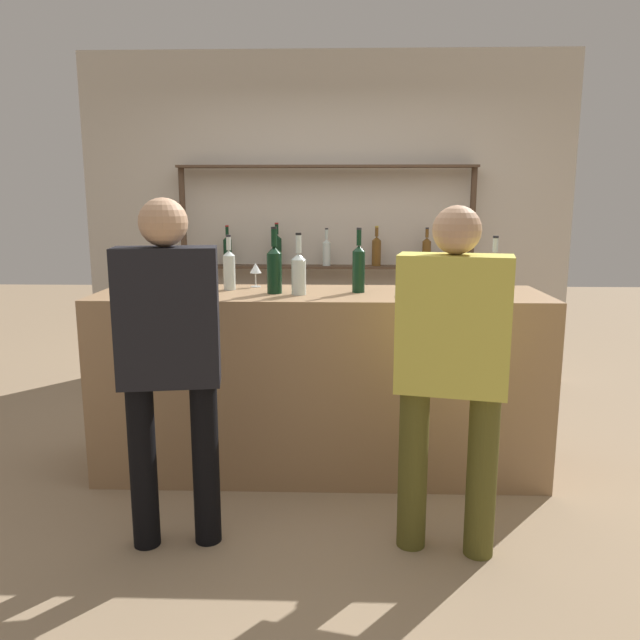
# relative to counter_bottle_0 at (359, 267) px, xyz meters

# --- Properties ---
(ground_plane) EXTENTS (16.00, 16.00, 0.00)m
(ground_plane) POSITION_rel_counter_bottle_0_xyz_m (-0.22, -0.02, -1.21)
(ground_plane) COLOR #9E8466
(bar_counter) EXTENTS (2.56, 0.67, 1.07)m
(bar_counter) POSITION_rel_counter_bottle_0_xyz_m (-0.22, -0.02, -0.68)
(bar_counter) COLOR #997551
(bar_counter) RESTS_ON ground_plane
(back_wall) EXTENTS (4.16, 0.12, 2.80)m
(back_wall) POSITION_rel_counter_bottle_0_xyz_m (-0.22, 1.91, 0.19)
(back_wall) COLOR beige
(back_wall) RESTS_ON ground_plane
(back_shelf) EXTENTS (2.48, 0.18, 1.87)m
(back_shelf) POSITION_rel_counter_bottle_0_xyz_m (-0.22, 1.73, 0.04)
(back_shelf) COLOR #4C3828
(back_shelf) RESTS_ON ground_plane
(counter_bottle_0) EXTENTS (0.07, 0.07, 0.37)m
(counter_bottle_0) POSITION_rel_counter_bottle_0_xyz_m (0.00, 0.00, 0.00)
(counter_bottle_0) COLOR black
(counter_bottle_0) RESTS_ON bar_counter
(counter_bottle_1) EXTENTS (0.08, 0.08, 0.33)m
(counter_bottle_1) POSITION_rel_counter_bottle_0_xyz_m (0.72, -0.19, -0.01)
(counter_bottle_1) COLOR silver
(counter_bottle_1) RESTS_ON bar_counter
(counter_bottle_2) EXTENTS (0.08, 0.08, 0.37)m
(counter_bottle_2) POSITION_rel_counter_bottle_0_xyz_m (-0.48, -0.05, -0.00)
(counter_bottle_2) COLOR black
(counter_bottle_2) RESTS_ON bar_counter
(counter_bottle_3) EXTENTS (0.07, 0.07, 0.32)m
(counter_bottle_3) POSITION_rel_counter_bottle_0_xyz_m (-0.76, 0.08, -0.02)
(counter_bottle_3) COLOR silver
(counter_bottle_3) RESTS_ON bar_counter
(counter_bottle_4) EXTENTS (0.08, 0.08, 0.34)m
(counter_bottle_4) POSITION_rel_counter_bottle_0_xyz_m (-0.34, -0.10, -0.02)
(counter_bottle_4) COLOR silver
(counter_bottle_4) RESTS_ON bar_counter
(wine_glass) EXTENTS (0.07, 0.07, 0.15)m
(wine_glass) POSITION_rel_counter_bottle_0_xyz_m (-0.62, 0.20, -0.03)
(wine_glass) COLOR silver
(wine_glass) RESTS_ON bar_counter
(ice_bucket) EXTENTS (0.22, 0.22, 0.20)m
(ice_bucket) POSITION_rel_counter_bottle_0_xyz_m (0.44, 0.00, -0.04)
(ice_bucket) COLOR #B2B2B7
(ice_bucket) RESTS_ON bar_counter
(customer_left) EXTENTS (0.47, 0.26, 1.60)m
(customer_left) POSITION_rel_counter_bottle_0_xyz_m (-0.86, -0.88, -0.27)
(customer_left) COLOR black
(customer_left) RESTS_ON ground_plane
(customer_right) EXTENTS (0.51, 0.31, 1.57)m
(customer_right) POSITION_rel_counter_bottle_0_xyz_m (0.38, -0.90, -0.30)
(customer_right) COLOR brown
(customer_right) RESTS_ON ground_plane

